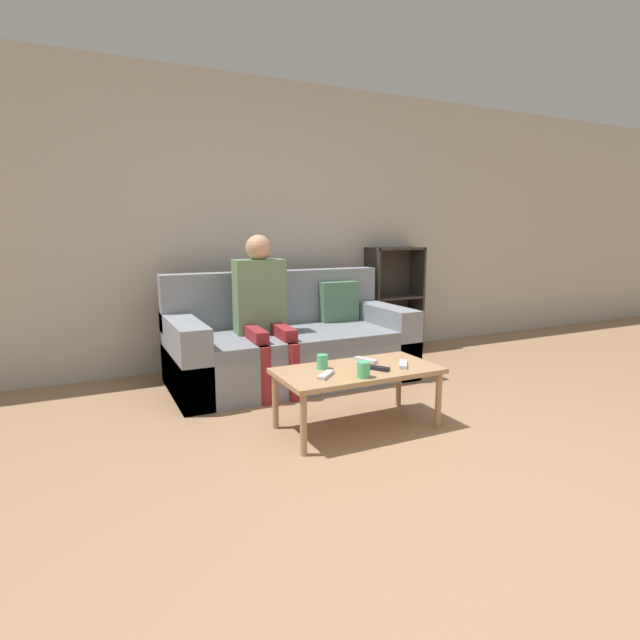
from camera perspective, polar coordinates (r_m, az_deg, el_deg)
ground_plane at (r=2.56m, az=17.47°, el=-19.39°), size 22.00×22.00×0.00m
wall_back at (r=4.77m, az=-6.71°, el=10.76°), size 12.00×0.06×2.60m
couch at (r=4.21m, az=-3.41°, el=-2.93°), size 1.97×0.95×0.90m
bookshelf at (r=5.32m, az=8.20°, el=1.02°), size 0.58×0.28×1.08m
coffee_table at (r=3.16m, az=4.30°, el=-6.24°), size 1.02×0.52×0.39m
person_adult at (r=3.97m, az=-6.62°, el=2.13°), size 0.41×0.66×1.21m
cup_near at (r=3.12m, az=0.26°, el=-4.80°), size 0.07×0.07×0.09m
cup_far at (r=2.95m, az=5.00°, el=-5.68°), size 0.08×0.08×0.09m
tv_remote_0 at (r=3.14m, az=6.42°, el=-5.46°), size 0.13×0.17×0.02m
tv_remote_1 at (r=2.97m, az=0.67°, el=-6.29°), size 0.16×0.15×0.02m
tv_remote_2 at (r=3.24m, az=9.49°, el=-5.03°), size 0.14×0.17×0.02m
tv_remote_3 at (r=3.31m, az=5.25°, el=-4.58°), size 0.10×0.18×0.02m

